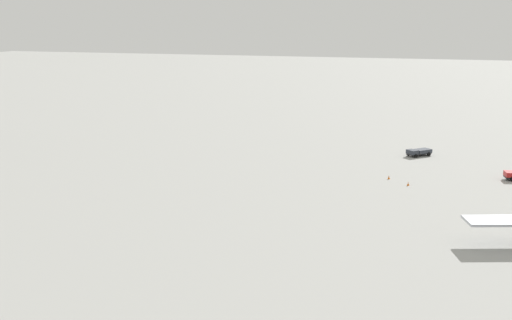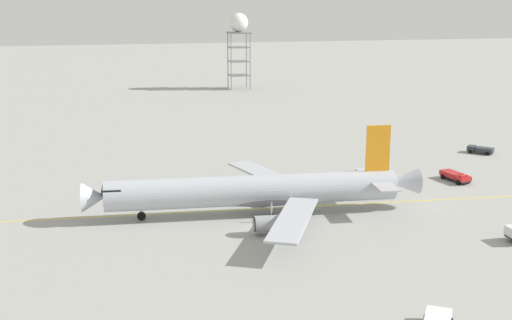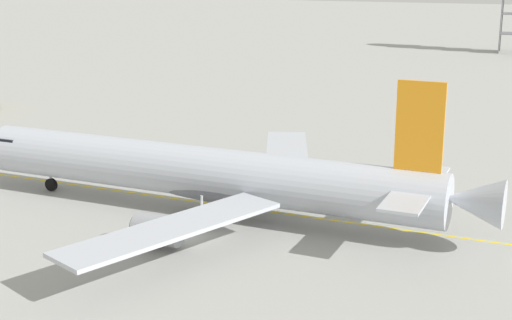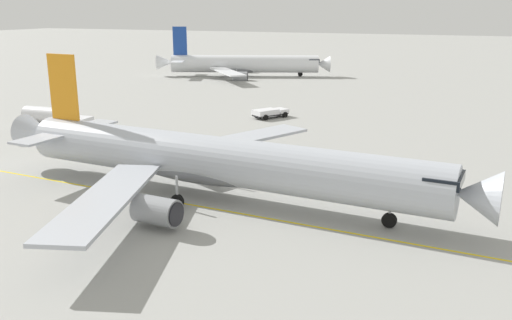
{
  "view_description": "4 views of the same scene",
  "coord_description": "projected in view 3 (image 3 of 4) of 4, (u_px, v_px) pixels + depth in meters",
  "views": [
    {
      "loc": [
        23.76,
        71.95,
        24.34
      ],
      "look_at": [
        48.03,
        -7.58,
        6.14
      ],
      "focal_mm": 47.55,
      "sensor_mm": 36.0,
      "label": 1
    },
    {
      "loc": [
        -77.63,
        18.22,
        28.34
      ],
      "look_at": [
        19.53,
        -2.55,
        3.63
      ],
      "focal_mm": 48.11,
      "sensor_mm": 36.0,
      "label": 2
    },
    {
      "loc": [
        -44.95,
        -21.73,
        19.05
      ],
      "look_at": [
        6.73,
        -2.99,
        4.19
      ],
      "focal_mm": 52.4,
      "sensor_mm": 36.0,
      "label": 3
    },
    {
      "loc": [
        43.89,
        20.63,
        15.42
      ],
      "look_at": [
        4.93,
        4.28,
        3.66
      ],
      "focal_mm": 38.48,
      "sensor_mm": 36.0,
      "label": 4
    }
  ],
  "objects": [
    {
      "name": "taxiway_centreline",
      "position": [
        279.0,
        213.0,
        57.81
      ],
      "size": [
        8.49,
        159.38,
        0.01
      ],
      "rotation": [
        0.0,
        0.0,
        1.52
      ],
      "color": "yellow",
      "rests_on": "ground_plane"
    },
    {
      "name": "airliner_main",
      "position": [
        206.0,
        175.0,
        56.81
      ],
      "size": [
        36.25,
        43.83,
        11.35
      ],
      "rotation": [
        0.0,
        0.0,
        1.51
      ],
      "color": "#B2B7C1",
      "rests_on": "ground_plane"
    },
    {
      "name": "ground_plane",
      "position": [
        184.0,
        236.0,
        52.92
      ],
      "size": [
        600.0,
        600.0,
        0.0
      ],
      "primitive_type": "plane",
      "color": "#9E9E99"
    }
  ]
}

